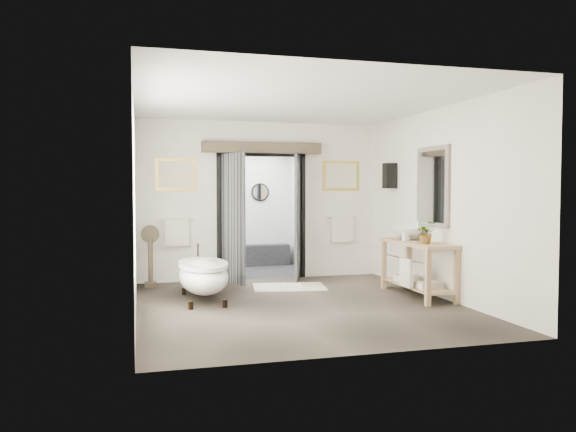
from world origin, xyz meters
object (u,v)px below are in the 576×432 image
object	(u,v)px
clawfoot_tub	(203,275)
basin	(407,234)
vanity	(417,264)
rug	(289,287)

from	to	relation	value
clawfoot_tub	basin	world-z (taller)	basin
vanity	rug	xyz separation A→B (m)	(-1.70, 1.27, -0.50)
vanity	basin	xyz separation A→B (m)	(0.02, 0.35, 0.44)
clawfoot_tub	rug	world-z (taller)	clawfoot_tub
clawfoot_tub	basin	xyz separation A→B (m)	(3.26, -0.13, 0.56)
clawfoot_tub	basin	bearing A→B (deg)	-2.34
clawfoot_tub	vanity	xyz separation A→B (m)	(3.24, -0.49, 0.12)
vanity	rug	bearing A→B (deg)	143.27
rug	basin	distance (m)	2.16
rug	vanity	bearing A→B (deg)	-36.73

